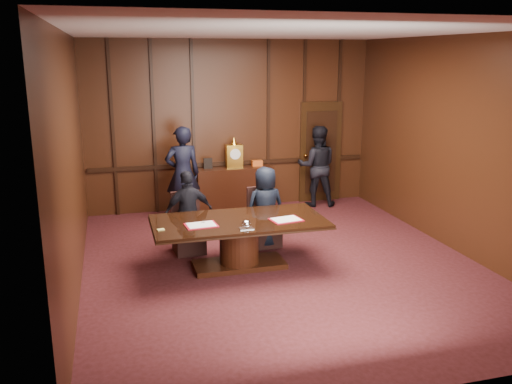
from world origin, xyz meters
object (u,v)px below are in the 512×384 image
at_px(conference_table, 239,235).
at_px(signatory_left, 189,213).
at_px(witness_left, 183,174).
at_px(witness_right, 317,166).
at_px(sideboard, 234,187).
at_px(signatory_right, 265,207).

bearing_deg(conference_table, signatory_left, 129.09).
bearing_deg(witness_left, witness_right, -176.00).
distance_m(conference_table, signatory_left, 1.05).
bearing_deg(sideboard, signatory_right, -90.37).
xyz_separation_m(conference_table, signatory_left, (-0.65, 0.80, 0.18)).
xyz_separation_m(sideboard, witness_left, (-1.14, -0.50, 0.45)).
distance_m(sideboard, signatory_right, 2.40).
relative_size(signatory_left, witness_right, 0.80).
height_order(signatory_left, witness_right, witness_right).
bearing_deg(conference_table, witness_right, 51.05).
distance_m(conference_table, witness_left, 2.76).
relative_size(conference_table, signatory_right, 1.89).
bearing_deg(conference_table, sideboard, 78.21).
height_order(signatory_right, witness_left, witness_left).
height_order(sideboard, signatory_right, sideboard).
bearing_deg(signatory_left, witness_left, -104.34).
bearing_deg(conference_table, signatory_right, 50.91).
bearing_deg(conference_table, witness_left, 100.09).
bearing_deg(signatory_left, witness_right, -153.43).
xyz_separation_m(sideboard, signatory_left, (-1.32, -2.39, 0.21)).
xyz_separation_m(conference_table, witness_left, (-0.48, 2.69, 0.42)).
relative_size(conference_table, signatory_left, 1.89).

